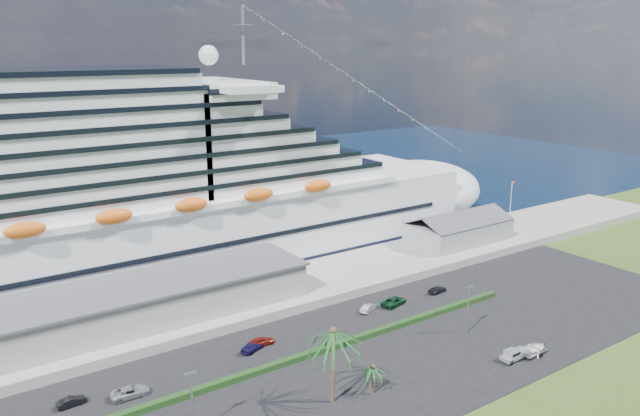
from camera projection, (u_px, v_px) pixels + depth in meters
ground at (409, 393)px, 85.10m from camera, size 420.00×420.00×0.00m
asphalt_lot at (359, 360)px, 93.83m from camera, size 140.00×38.00×0.12m
wharf at (264, 294)px, 116.68m from camera, size 240.00×20.00×1.80m
water at (116, 202)px, 188.48m from camera, size 420.00×160.00×0.02m
cruise_ship at (102, 202)px, 119.90m from camera, size 191.00×38.00×54.00m
terminal_building at (130, 304)px, 101.88m from camera, size 61.00×15.00×6.30m
port_shed at (459, 230)px, 144.42m from camera, size 24.00×12.31×7.37m
flagpole at (511, 203)px, 153.37m from camera, size 1.08×0.16×12.00m
hedge at (297, 358)px, 93.28m from camera, size 88.00×1.10×0.90m
lamp_post_left at (192, 395)px, 74.69m from camera, size 1.60×0.35×8.27m
lamp_post_right at (468, 304)px, 101.12m from camera, size 1.60×0.35×8.27m
palm_tall at (333, 339)px, 80.44m from camera, size 8.82×8.82×11.13m
palm_short at (373, 371)px, 83.68m from camera, size 3.53×3.53×4.56m
parked_car_1 at (71, 402)px, 81.68m from camera, size 3.86×1.59×1.24m
parked_car_2 at (130, 392)px, 83.79m from camera, size 5.21×2.47×1.44m
parked_car_3 at (252, 347)px, 96.38m from camera, size 4.67×3.24×1.26m
parked_car_4 at (261, 341)px, 98.07m from camera, size 4.29×1.89×1.44m
parked_car_5 at (368, 308)px, 110.64m from camera, size 4.22×2.85×1.32m
parked_car_6 at (394, 301)px, 113.23m from camera, size 5.83×3.63×1.50m
parked_car_7 at (437, 290)px, 119.03m from camera, size 4.45×2.22×1.24m
pickup_truck at (514, 354)px, 93.48m from camera, size 4.97×1.99×1.74m
boat_trailer at (535, 348)px, 94.80m from camera, size 6.11×4.02×1.75m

